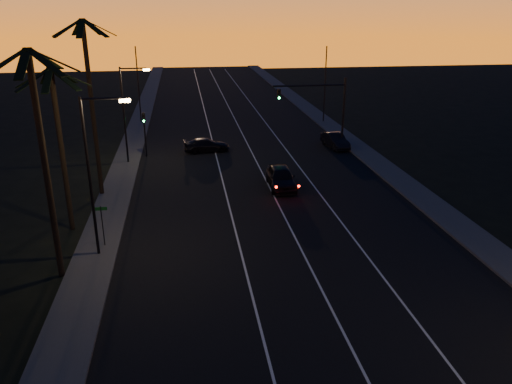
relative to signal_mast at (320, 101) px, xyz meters
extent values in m
cube|color=black|center=(-7.14, -9.99, -4.78)|extent=(20.00, 170.00, 0.01)
cube|color=#363634|center=(-18.34, -9.99, -4.70)|extent=(2.40, 170.00, 0.16)
cube|color=#363634|center=(4.06, -9.99, -4.70)|extent=(2.40, 170.00, 0.16)
cube|color=silver|center=(-10.14, -9.99, -4.76)|extent=(0.12, 160.00, 0.01)
cube|color=silver|center=(-6.64, -9.99, -4.76)|extent=(0.12, 160.00, 0.01)
cube|color=silver|center=(-3.14, -9.99, -4.76)|extent=(0.12, 160.00, 0.01)
cylinder|color=black|center=(-19.74, -21.99, 0.97)|extent=(0.32, 0.32, 11.50)
cube|color=black|center=(-18.71, -21.73, 6.15)|extent=(2.18, 0.92, 1.18)
cube|color=black|center=(-19.30, -21.03, 6.15)|extent=(1.25, 2.12, 1.18)
cube|color=black|center=(-20.22, -21.05, 6.15)|extent=(1.34, 2.09, 1.18)
cube|color=black|center=(-20.77, -21.78, 6.15)|extent=(2.18, 0.82, 1.18)
cube|color=black|center=(-20.55, -22.67, 6.15)|extent=(1.90, 1.69, 1.18)
cube|color=black|center=(-19.71, -23.05, 6.15)|extent=(0.45, 2.16, 1.18)
cube|color=black|center=(-18.89, -22.63, 6.15)|extent=(1.95, 1.61, 1.18)
cylinder|color=black|center=(-20.34, -15.99, 0.22)|extent=(0.32, 0.32, 10.00)
cube|color=black|center=(-19.31, -15.73, 4.65)|extent=(2.18, 0.92, 1.18)
cube|color=black|center=(-19.90, -15.03, 4.65)|extent=(1.25, 2.12, 1.18)
cube|color=black|center=(-20.82, -15.05, 4.65)|extent=(1.34, 2.09, 1.18)
cube|color=black|center=(-21.37, -15.78, 4.65)|extent=(2.18, 0.82, 1.18)
cube|color=black|center=(-21.15, -16.67, 4.65)|extent=(1.90, 1.69, 1.18)
cube|color=black|center=(-20.31, -17.05, 4.65)|extent=(0.45, 2.16, 1.18)
cube|color=black|center=(-19.49, -16.63, 4.65)|extent=(1.95, 1.61, 1.18)
cylinder|color=black|center=(-19.34, -9.99, 1.47)|extent=(0.32, 0.32, 12.50)
cube|color=black|center=(-18.31, -9.73, 7.15)|extent=(2.18, 0.92, 1.18)
cube|color=black|center=(-18.90, -9.03, 7.15)|extent=(1.25, 2.12, 1.18)
cube|color=black|center=(-19.82, -9.05, 7.15)|extent=(1.34, 2.09, 1.18)
cube|color=black|center=(-20.37, -9.78, 7.15)|extent=(2.18, 0.82, 1.18)
cube|color=black|center=(-20.15, -10.67, 7.15)|extent=(1.90, 1.69, 1.18)
cube|color=black|center=(-19.31, -11.05, 7.15)|extent=(0.45, 2.16, 1.18)
cube|color=black|center=(-18.49, -10.63, 7.15)|extent=(1.95, 1.61, 1.18)
cylinder|color=black|center=(-18.14, -19.99, -0.28)|extent=(0.16, 0.16, 9.00)
cylinder|color=black|center=(-17.04, -19.99, 4.07)|extent=(2.20, 0.12, 0.12)
cube|color=#FFBC66|center=(-15.94, -19.99, 3.94)|extent=(0.55, 0.26, 0.16)
cylinder|color=black|center=(-18.14, -1.99, -0.53)|extent=(0.16, 0.16, 8.50)
cylinder|color=black|center=(-17.04, -1.99, 3.57)|extent=(2.20, 0.12, 0.12)
cube|color=#FFBC66|center=(-15.94, -1.99, 3.44)|extent=(0.55, 0.26, 0.16)
cylinder|color=black|center=(-17.94, -18.99, -3.48)|extent=(0.06, 0.06, 2.60)
cube|color=#0D5115|center=(-17.94, -18.99, -2.33)|extent=(0.70, 0.03, 0.20)
cylinder|color=black|center=(2.36, 0.01, -1.28)|extent=(0.20, 0.20, 7.00)
cylinder|color=black|center=(-1.14, 0.01, 1.52)|extent=(7.00, 0.16, 0.16)
cube|color=black|center=(-4.04, 0.01, 0.77)|extent=(0.32, 0.28, 1.00)
sphere|color=black|center=(-4.04, -0.16, 1.09)|extent=(0.20, 0.20, 0.20)
sphere|color=black|center=(-4.04, -0.16, 0.77)|extent=(0.20, 0.20, 0.20)
sphere|color=#14FF59|center=(-4.04, -0.16, 0.45)|extent=(0.20, 0.20, 0.20)
cylinder|color=black|center=(-16.64, 0.01, -2.68)|extent=(0.14, 0.14, 4.20)
cube|color=black|center=(-16.64, 0.01, -1.08)|extent=(0.28, 0.25, 0.90)
sphere|color=black|center=(-16.64, -0.14, -0.80)|extent=(0.18, 0.18, 0.18)
sphere|color=black|center=(-16.64, -0.14, -1.08)|extent=(0.18, 0.18, 0.18)
sphere|color=#14FF59|center=(-16.64, -0.14, -1.36)|extent=(0.18, 0.18, 0.18)
cylinder|color=black|center=(-18.14, 15.01, -0.28)|extent=(0.14, 0.14, 9.00)
cylinder|color=black|center=(3.86, 12.01, -0.28)|extent=(0.14, 0.14, 9.00)
imported|color=black|center=(-5.77, -10.30, -3.95)|extent=(2.08, 4.90, 1.65)
sphere|color=#FF0F05|center=(-6.67, -13.16, -3.68)|extent=(0.18, 0.18, 0.18)
sphere|color=#FF0F05|center=(-5.02, -13.21, -3.68)|extent=(0.18, 0.18, 0.18)
imported|color=black|center=(1.86, 0.55, -4.05)|extent=(1.98, 4.52, 1.44)
imported|color=black|center=(-10.94, 0.88, -4.13)|extent=(4.62, 2.32, 1.29)
camera|label=1|loc=(-13.00, -46.23, 8.41)|focal=35.00mm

